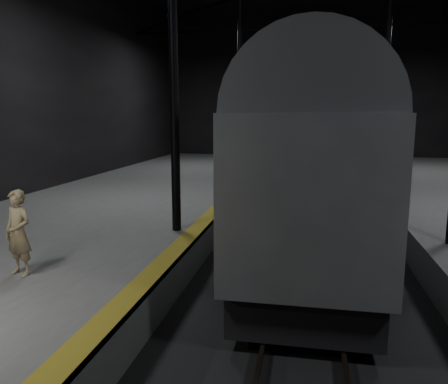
# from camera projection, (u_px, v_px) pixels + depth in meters

# --- Properties ---
(ground) EXTENTS (44.00, 44.00, 0.00)m
(ground) POSITION_uv_depth(u_px,v_px,m) (306.00, 234.00, 16.39)
(ground) COLOR black
(ground) RESTS_ON ground
(platform_left) EXTENTS (9.00, 43.80, 1.00)m
(platform_left) POSITION_uv_depth(u_px,v_px,m) (118.00, 212.00, 17.70)
(platform_left) COLOR #4E4E4C
(platform_left) RESTS_ON ground
(tactile_strip) EXTENTS (0.50, 43.80, 0.01)m
(tactile_strip) POSITION_uv_depth(u_px,v_px,m) (221.00, 204.00, 16.82)
(tactile_strip) COLOR brown
(tactile_strip) RESTS_ON platform_left
(track) EXTENTS (2.40, 43.00, 0.24)m
(track) POSITION_uv_depth(u_px,v_px,m) (306.00, 232.00, 16.38)
(track) COLOR #3F3328
(track) RESTS_ON ground
(train) EXTENTS (3.26, 21.79, 5.82)m
(train) POSITION_uv_depth(u_px,v_px,m) (309.00, 144.00, 17.64)
(train) COLOR #9C9EA3
(train) RESTS_ON ground
(woman) EXTENTS (0.77, 0.61, 1.85)m
(woman) POSITION_uv_depth(u_px,v_px,m) (18.00, 233.00, 9.23)
(woman) COLOR #8F7D57
(woman) RESTS_ON platform_left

